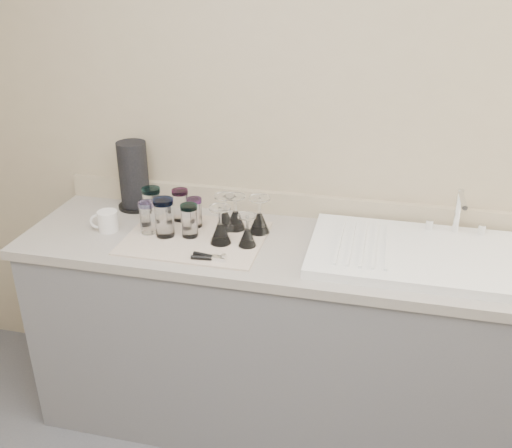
% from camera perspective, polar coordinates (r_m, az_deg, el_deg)
% --- Properties ---
extents(room_envelope, '(3.54, 3.50, 2.52)m').
position_cam_1_polar(room_envelope, '(0.95, -12.03, 1.04)').
color(room_envelope, '#4C4D51').
rests_on(room_envelope, ground).
extents(counter_unit, '(2.06, 0.62, 0.90)m').
position_cam_1_polar(counter_unit, '(2.50, 1.83, -11.11)').
color(counter_unit, slate).
rests_on(counter_unit, ground).
extents(sink_unit, '(0.82, 0.50, 0.22)m').
position_cam_1_polar(sink_unit, '(2.23, 16.06, -2.88)').
color(sink_unit, white).
rests_on(sink_unit, counter_unit).
extents(dish_towel, '(0.55, 0.42, 0.01)m').
position_cam_1_polar(dish_towel, '(2.31, -6.11, -1.39)').
color(dish_towel, beige).
rests_on(dish_towel, counter_unit).
extents(tumbler_teal, '(0.08, 0.08, 0.15)m').
position_cam_1_polar(tumbler_teal, '(2.44, -10.36, 1.90)').
color(tumbler_teal, white).
rests_on(tumbler_teal, dish_towel).
extents(tumbler_cyan, '(0.07, 0.07, 0.14)m').
position_cam_1_polar(tumbler_cyan, '(2.44, -7.56, 1.92)').
color(tumbler_cyan, white).
rests_on(tumbler_cyan, dish_towel).
extents(tumbler_purple, '(0.06, 0.06, 0.12)m').
position_cam_1_polar(tumbler_purple, '(2.38, -6.15, 1.18)').
color(tumbler_purple, white).
rests_on(tumbler_purple, dish_towel).
extents(tumbler_magenta, '(0.07, 0.07, 0.13)m').
position_cam_1_polar(tumbler_magenta, '(2.35, -10.78, 0.67)').
color(tumbler_magenta, white).
rests_on(tumbler_magenta, dish_towel).
extents(tumbler_blue, '(0.08, 0.08, 0.16)m').
position_cam_1_polar(tumbler_blue, '(2.30, -9.16, 0.67)').
color(tumbler_blue, white).
rests_on(tumbler_blue, dish_towel).
extents(tumbler_lavender, '(0.07, 0.07, 0.14)m').
position_cam_1_polar(tumbler_lavender, '(2.29, -6.68, 0.37)').
color(tumbler_lavender, white).
rests_on(tumbler_lavender, dish_towel).
extents(goblet_back_left, '(0.08, 0.08, 0.15)m').
position_cam_1_polar(goblet_back_left, '(2.35, -2.06, 0.65)').
color(goblet_back_left, white).
rests_on(goblet_back_left, dish_towel).
extents(goblet_back_right, '(0.09, 0.09, 0.15)m').
position_cam_1_polar(goblet_back_right, '(2.32, 0.34, 0.35)').
color(goblet_back_right, white).
rests_on(goblet_back_right, dish_towel).
extents(goblet_front_left, '(0.09, 0.09, 0.15)m').
position_cam_1_polar(goblet_front_left, '(2.23, -3.58, -0.67)').
color(goblet_front_left, white).
rests_on(goblet_front_left, dish_towel).
extents(goblet_front_right, '(0.07, 0.07, 0.13)m').
position_cam_1_polar(goblet_front_right, '(2.21, -0.88, -1.13)').
color(goblet_front_right, white).
rests_on(goblet_front_right, dish_towel).
extents(goblet_extra, '(0.08, 0.08, 0.15)m').
position_cam_1_polar(goblet_extra, '(2.35, -3.12, 0.64)').
color(goblet_extra, white).
rests_on(goblet_extra, dish_towel).
extents(can_opener, '(0.13, 0.05, 0.02)m').
position_cam_1_polar(can_opener, '(2.14, -4.73, -3.33)').
color(can_opener, silver).
rests_on(can_opener, dish_towel).
extents(white_mug, '(0.13, 0.11, 0.09)m').
position_cam_1_polar(white_mug, '(2.43, -14.65, 0.29)').
color(white_mug, silver).
rests_on(white_mug, counter_unit).
extents(paper_towel_roll, '(0.16, 0.16, 0.30)m').
position_cam_1_polar(paper_towel_roll, '(2.59, -12.12, 4.70)').
color(paper_towel_roll, black).
rests_on(paper_towel_roll, counter_unit).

